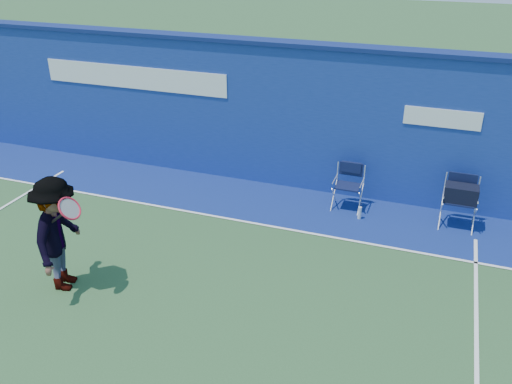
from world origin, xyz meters
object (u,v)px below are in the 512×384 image
(directors_chair_left, at_px, (347,194))
(water_bottle, at_px, (360,213))
(directors_chair_right, at_px, (459,207))
(tennis_player, at_px, (58,234))

(directors_chair_left, height_order, water_bottle, directors_chair_left)
(directors_chair_right, xyz_separation_m, water_bottle, (-1.77, -0.34, -0.29))
(directors_chair_left, height_order, tennis_player, tennis_player)
(water_bottle, height_order, tennis_player, tennis_player)
(directors_chair_right, distance_m, water_bottle, 1.82)
(directors_chair_right, height_order, tennis_player, tennis_player)
(directors_chair_left, relative_size, water_bottle, 3.54)
(tennis_player, bearing_deg, water_bottle, 43.14)
(directors_chair_left, bearing_deg, directors_chair_right, -1.17)
(directors_chair_left, relative_size, tennis_player, 0.49)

